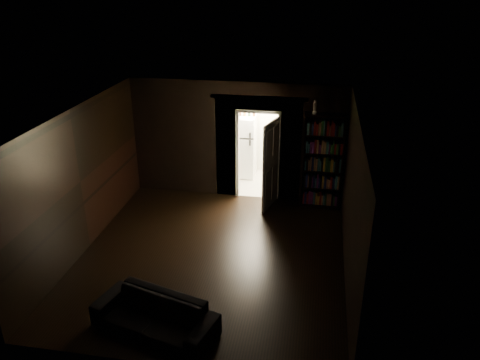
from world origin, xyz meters
name	(u,v)px	position (x,y,z in m)	size (l,w,h in m)	color
ground	(212,257)	(0.00, 0.00, 0.00)	(5.50, 5.50, 0.00)	black
room_walls	(221,156)	(-0.01, 1.07, 1.68)	(5.02, 5.61, 2.84)	black
kitchen_alcove	(264,135)	(0.50, 3.87, 1.21)	(2.20, 1.80, 2.60)	#B9B3A1
sofa	(154,311)	(-0.39, -2.10, 0.37)	(1.90, 0.82, 0.73)	black
bookshelf	(322,162)	(2.00, 2.55, 1.10)	(0.90, 0.32, 2.20)	black
refrigerator	(242,146)	(-0.10, 4.03, 0.82)	(0.74, 0.68, 1.65)	white
door	(271,165)	(0.85, 2.32, 1.02)	(0.85, 0.05, 2.05)	white
figurine	(315,107)	(1.75, 2.56, 2.35)	(0.10, 0.10, 0.30)	white
bottles	(245,110)	(-0.02, 3.99, 1.79)	(0.71, 0.09, 0.29)	black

